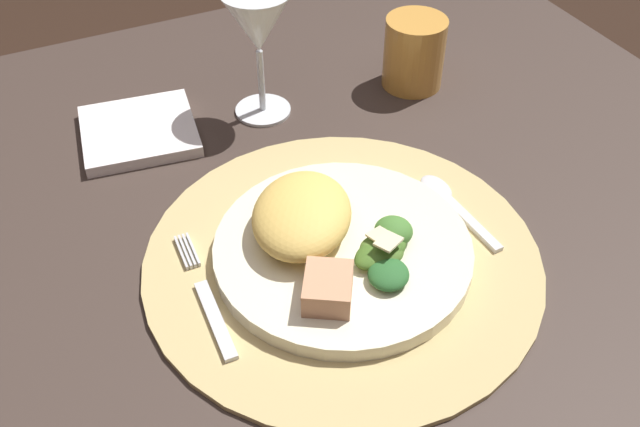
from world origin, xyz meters
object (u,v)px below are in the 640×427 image
(dining_table, at_px, (259,310))
(napkin, at_px, (139,131))
(dinner_plate, at_px, (343,250))
(spoon, at_px, (447,198))
(fork, at_px, (207,299))
(wine_glass, at_px, (258,27))
(amber_tumbler, at_px, (414,53))

(dining_table, xyz_separation_m, napkin, (-0.06, 0.21, 0.13))
(dinner_plate, height_order, spoon, dinner_plate)
(fork, xyz_separation_m, wine_glass, (0.16, 0.26, 0.11))
(dining_table, height_order, fork, fork)
(amber_tumbler, bearing_deg, fork, -146.32)
(fork, height_order, spoon, spoon)
(dining_table, height_order, amber_tumbler, amber_tumbler)
(dinner_plate, height_order, fork, dinner_plate)
(napkin, height_order, wine_glass, wine_glass)
(dinner_plate, distance_m, amber_tumbler, 0.33)
(fork, distance_m, napkin, 0.28)
(dining_table, distance_m, dinner_plate, 0.17)
(fork, height_order, napkin, napkin)
(fork, xyz_separation_m, napkin, (0.01, 0.28, -0.00))
(dinner_plate, distance_m, wine_glass, 0.28)
(amber_tumbler, bearing_deg, spoon, -112.12)
(fork, distance_m, wine_glass, 0.33)
(amber_tumbler, bearing_deg, dinner_plate, -132.64)
(wine_glass, bearing_deg, dining_table, -115.43)
(fork, xyz_separation_m, amber_tumbler, (0.36, 0.24, 0.04))
(spoon, height_order, napkin, napkin)
(dining_table, distance_m, napkin, 0.25)
(dinner_plate, relative_size, spoon, 1.94)
(fork, bearing_deg, napkin, 87.47)
(dinner_plate, bearing_deg, spoon, 10.49)
(dinner_plate, relative_size, amber_tumbler, 2.76)
(spoon, relative_size, amber_tumbler, 1.42)
(fork, bearing_deg, spoon, 4.62)
(napkin, bearing_deg, fork, -92.53)
(wine_glass, distance_m, amber_tumbler, 0.21)
(dinner_plate, relative_size, wine_glass, 1.59)
(spoon, relative_size, napkin, 0.99)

